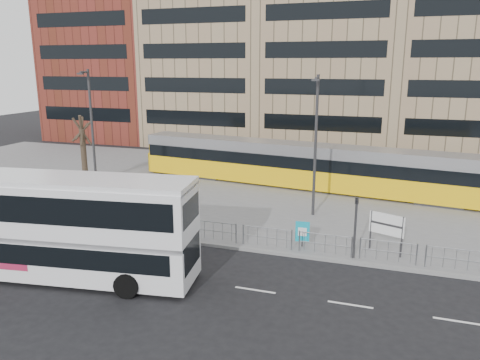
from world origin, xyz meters
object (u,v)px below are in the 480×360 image
(tram, at_px, (312,166))
(lamp_post_east, at_px, (315,141))
(traffic_light_east, at_px, (356,220))
(bare_tree, at_px, (80,113))
(traffic_light_west, at_px, (141,198))
(station_sign, at_px, (387,226))
(double_decker_bus, at_px, (64,224))
(lamp_post_west, at_px, (92,128))
(ad_panel, at_px, (302,232))
(pedestrian, at_px, (80,199))

(tram, relative_size, lamp_post_east, 3.31)
(traffic_light_east, height_order, bare_tree, bare_tree)
(bare_tree, bearing_deg, traffic_light_west, -39.78)
(station_sign, bearing_deg, double_decker_bus, -131.34)
(station_sign, relative_size, lamp_post_west, 0.23)
(ad_panel, distance_m, pedestrian, 14.57)
(double_decker_bus, bearing_deg, station_sign, 19.47)
(traffic_light_east, relative_size, lamp_post_west, 0.35)
(traffic_light_east, height_order, lamp_post_west, lamp_post_west)
(station_sign, bearing_deg, traffic_light_west, -153.96)
(ad_panel, relative_size, pedestrian, 0.70)
(ad_panel, bearing_deg, traffic_light_west, 179.74)
(pedestrian, bearing_deg, double_decker_bus, -141.47)
(lamp_post_west, distance_m, lamp_post_east, 16.08)
(traffic_light_west, height_order, bare_tree, bare_tree)
(tram, height_order, traffic_light_east, tram)
(double_decker_bus, bearing_deg, pedestrian, 115.54)
(lamp_post_west, height_order, lamp_post_east, lamp_post_west)
(double_decker_bus, xyz_separation_m, ad_panel, (9.44, 6.60, -1.59))
(traffic_light_west, bearing_deg, double_decker_bus, -90.57)
(pedestrian, bearing_deg, tram, -44.48)
(lamp_post_west, relative_size, lamp_post_east, 1.03)
(station_sign, distance_m, traffic_light_east, 1.89)
(station_sign, distance_m, lamp_post_east, 7.50)
(double_decker_bus, xyz_separation_m, traffic_light_west, (0.43, 5.94, -0.41))
(ad_panel, distance_m, lamp_post_west, 17.83)
(ad_panel, distance_m, lamp_post_east, 6.72)
(double_decker_bus, distance_m, traffic_light_east, 13.52)
(traffic_light_west, bearing_deg, traffic_light_east, 3.59)
(lamp_post_west, xyz_separation_m, lamp_post_east, (16.08, -0.11, -0.13))
(traffic_light_east, height_order, lamp_post_east, lamp_post_east)
(double_decker_bus, bearing_deg, bare_tree, 115.63)
(station_sign, bearing_deg, tram, 137.72)
(tram, relative_size, lamp_post_west, 3.21)
(tram, relative_size, bare_tree, 3.83)
(lamp_post_west, bearing_deg, tram, 23.75)
(lamp_post_west, height_order, bare_tree, lamp_post_west)
(tram, xyz_separation_m, traffic_light_east, (4.34, -12.73, 0.28))
(ad_panel, xyz_separation_m, bare_tree, (-18.76, 7.45, 4.82))
(double_decker_bus, xyz_separation_m, traffic_light_east, (12.13, 5.94, -0.41))
(tram, distance_m, traffic_light_west, 14.71)
(double_decker_bus, relative_size, bare_tree, 1.60)
(ad_panel, bearing_deg, double_decker_bus, -149.53)
(station_sign, distance_m, pedestrian, 18.68)
(lamp_post_west, xyz_separation_m, bare_tree, (-2.30, 1.90, 0.77))
(station_sign, height_order, bare_tree, bare_tree)
(double_decker_bus, bearing_deg, traffic_light_east, 18.16)
(tram, xyz_separation_m, pedestrian, (-12.87, -10.98, -0.72))
(lamp_post_west, bearing_deg, ad_panel, -18.63)
(traffic_light_east, bearing_deg, double_decker_bus, -144.59)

